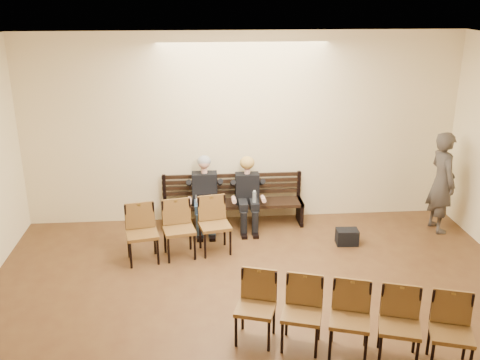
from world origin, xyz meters
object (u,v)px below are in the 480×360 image
object	(u,v)px
passerby	(443,175)
seated_man	(205,194)
bench	(233,213)
bag	(347,237)
seated_woman	(248,196)
water_bottle	(254,203)
laptop	(204,203)
chair_row_back	(350,321)
chair_row_front	(179,230)

from	to	relation	value
passerby	seated_man	bearing A→B (deg)	80.47
bench	bag	distance (m)	2.14
seated_woman	passerby	bearing A→B (deg)	-6.52
bench	water_bottle	world-z (taller)	water_bottle
bench	water_bottle	distance (m)	0.61
laptop	water_bottle	xyz separation A→B (m)	(0.89, -0.09, 0.01)
chair_row_back	water_bottle	bearing A→B (deg)	120.05
chair_row_front	seated_man	bearing A→B (deg)	56.05
passerby	chair_row_back	size ratio (longest dim) A/B	0.77
seated_woman	bag	size ratio (longest dim) A/B	3.34
bag	chair_row_front	world-z (taller)	chair_row_front
seated_woman	water_bottle	bearing A→B (deg)	-67.77
chair_row_back	seated_man	bearing A→B (deg)	131.42
passerby	chair_row_front	world-z (taller)	passerby
bench	laptop	bearing A→B (deg)	-153.38
seated_man	seated_woman	distance (m)	0.78
bench	bag	size ratio (longest dim) A/B	7.05
seated_woman	chair_row_back	bearing A→B (deg)	-77.13
laptop	chair_row_front	distance (m)	1.01
passerby	bag	bearing A→B (deg)	100.19
bag	passerby	size ratio (longest dim) A/B	0.17
seated_woman	passerby	xyz separation A→B (m)	(3.44, -0.39, 0.44)
bench	chair_row_back	xyz separation A→B (m)	(1.12, -3.86, 0.22)
laptop	bag	distance (m)	2.57
passerby	chair_row_back	world-z (taller)	passerby
seated_woman	water_bottle	size ratio (longest dim) A/B	5.38
seated_man	chair_row_back	xyz separation A→B (m)	(1.63, -3.74, -0.23)
bench	passerby	bearing A→B (deg)	-7.90
seated_woman	water_bottle	world-z (taller)	seated_woman
seated_woman	chair_row_front	size ratio (longest dim) A/B	0.73
chair_row_front	chair_row_back	distance (m)	3.39
seated_man	passerby	bearing A→B (deg)	-5.33
seated_man	bag	world-z (taller)	seated_man
seated_man	chair_row_back	bearing A→B (deg)	-66.43
water_bottle	bag	xyz separation A→B (m)	(1.54, -0.62, -0.43)
laptop	chair_row_back	distance (m)	3.96
laptop	chair_row_front	size ratio (longest dim) A/B	0.18
seated_woman	chair_row_back	world-z (taller)	seated_woman
seated_man	passerby	size ratio (longest dim) A/B	0.64
bench	passerby	size ratio (longest dim) A/B	1.23
bench	seated_man	world-z (taller)	seated_man
water_bottle	passerby	xyz separation A→B (m)	(3.35, -0.15, 0.49)
laptop	bench	bearing A→B (deg)	27.35
chair_row_back	bench	bearing A→B (deg)	123.96
seated_man	chair_row_back	distance (m)	4.09
seated_man	water_bottle	xyz separation A→B (m)	(0.88, -0.24, -0.11)
seated_woman	water_bottle	xyz separation A→B (m)	(0.10, -0.24, -0.05)
passerby	bench	bearing A→B (deg)	77.91
seated_woman	passerby	world-z (taller)	passerby
laptop	bag	size ratio (longest dim) A/B	0.81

